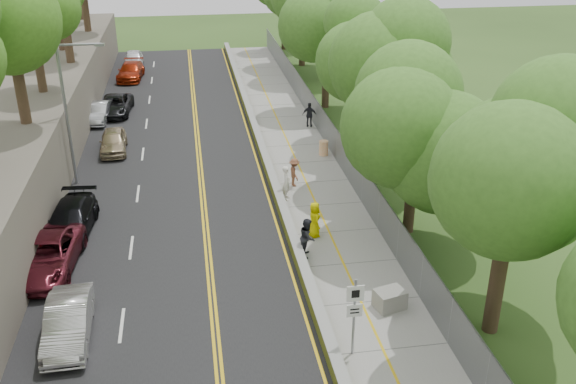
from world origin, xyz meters
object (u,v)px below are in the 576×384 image
Objects in this scene: signpost at (354,309)px; car_2 at (47,255)px; streetlight at (70,105)px; painter_0 at (314,220)px; construction_barrel at (324,148)px; person_far at (310,115)px; car_1 at (68,322)px; concrete_block at (390,299)px.

car_2 is (-11.65, 7.59, -1.19)m from signpost.
streetlight is 4.55× the size of painter_0.
construction_barrel is 5.48m from person_far.
car_1 is at bearing 111.71° from painter_0.
car_2 is at bearing 105.63° from car_1.
streetlight is 15.08m from car_1.
person_far reaches higher than car_1.
construction_barrel is 16.52m from concrete_block.
person_far reaches higher than concrete_block.
signpost reaches higher than person_far.
car_1 is (-13.05, -16.49, 0.23)m from construction_barrel.
streetlight is 16.87m from person_far.
signpost is 19.30m from construction_barrel.
painter_0 is (11.87, -8.26, -3.71)m from streetlight.
concrete_block is 0.27× the size of car_1.
painter_0 reaches higher than construction_barrel.
construction_barrel is at bearing 81.04° from signpost.
car_1 is at bearing -128.35° from construction_barrel.
streetlight is 14.93m from painter_0.
person_far is (2.79, 15.73, -0.01)m from painter_0.
concrete_block is 6.51m from painter_0.
person_far is at bearing 88.41° from construction_barrel.
painter_0 is at bearing 106.06° from concrete_block.
car_2 is at bearing -90.84° from streetlight.
construction_barrel is at bearing 49.77° from car_1.
signpost is at bearing -130.51° from concrete_block.
construction_barrel is at bearing 7.85° from streetlight.
signpost is 3.65m from concrete_block.
streetlight is at bearing 133.30° from concrete_block.
painter_0 is 1.01× the size of person_far.
construction_barrel is 18.58m from car_2.
concrete_block is at bearing 49.49° from signpost.
car_1 is 2.45× the size of painter_0.
person_far reaches higher than construction_barrel.
signpost reaches higher than construction_barrel.
streetlight is 10.19m from car_2.
painter_0 reaches higher than car_2.
signpost reaches higher than painter_0.
streetlight reaches higher than car_2.
concrete_block is at bearing 107.03° from person_far.
car_1 is (-10.05, 2.52, -1.21)m from signpost.
car_2 is 12.06m from painter_0.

